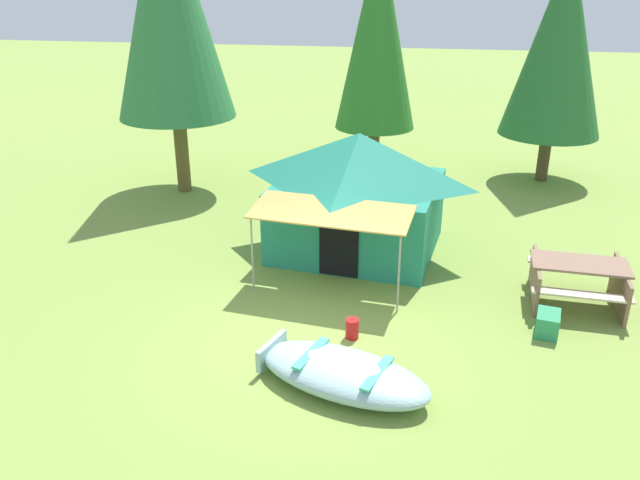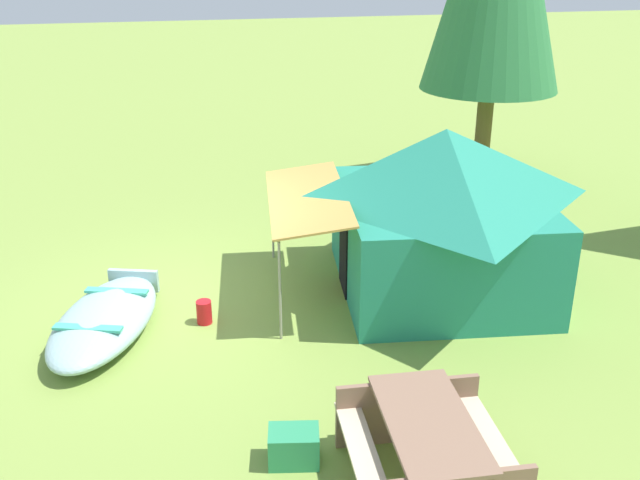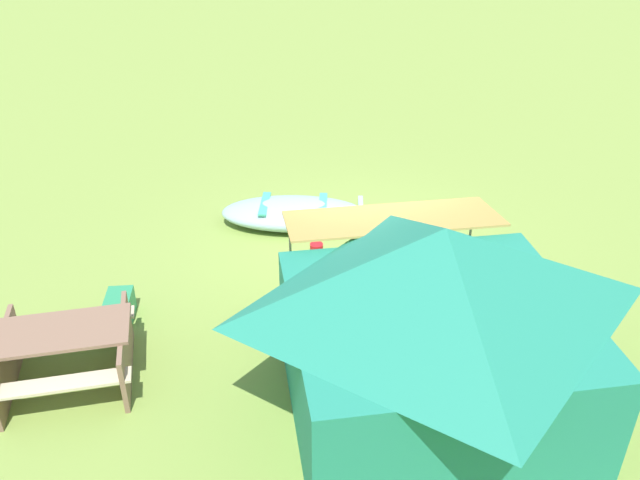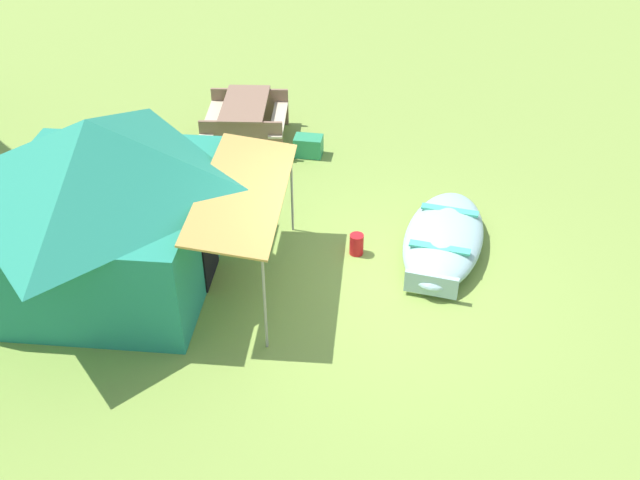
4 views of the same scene
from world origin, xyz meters
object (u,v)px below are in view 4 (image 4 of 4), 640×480
canvas_cabin_tent (102,198)px  fuel_can (357,244)px  cooler_box (308,146)px  beached_rowboat (444,238)px  picnic_table (246,117)px

canvas_cabin_tent → fuel_can: (0.36, -3.55, -1.11)m
canvas_cabin_tent → cooler_box: canvas_cabin_tent is taller
beached_rowboat → fuel_can: bearing=91.3°
canvas_cabin_tent → picnic_table: 4.49m
cooler_box → fuel_can: bearing=-167.8°
picnic_table → canvas_cabin_tent: bearing=157.3°
beached_rowboat → canvas_cabin_tent: size_ratio=0.63×
fuel_can → cooler_box: bearing=12.2°
cooler_box → canvas_cabin_tent: bearing=140.1°
picnic_table → cooler_box: picnic_table is taller
beached_rowboat → cooler_box: bearing=33.0°
beached_rowboat → fuel_can: size_ratio=8.45×
canvas_cabin_tent → picnic_table: canvas_cabin_tent is taller
beached_rowboat → cooler_box: (3.06, 1.99, -0.04)m
picnic_table → fuel_can: bearing=-153.6°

